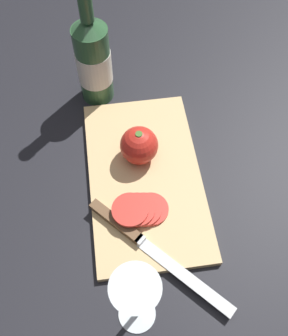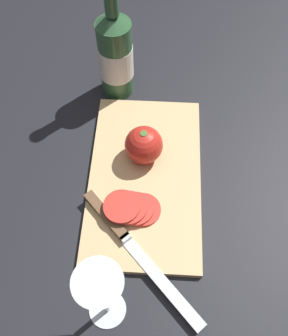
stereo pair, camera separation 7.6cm
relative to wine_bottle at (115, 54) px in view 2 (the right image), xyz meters
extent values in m
plane|color=black|center=(-0.31, -0.08, -0.11)|extent=(3.00, 3.00, 0.00)
cube|color=tan|center=(-0.24, -0.07, -0.10)|extent=(0.39, 0.22, 0.01)
cylinder|color=#2D5633|center=(0.00, 0.00, -0.01)|extent=(0.07, 0.07, 0.18)
cone|color=#2D5633|center=(0.00, 0.00, 0.09)|extent=(0.07, 0.07, 0.02)
cylinder|color=white|center=(0.00, 0.00, -0.02)|extent=(0.08, 0.08, 0.08)
cylinder|color=silver|center=(-0.50, -0.03, -0.10)|extent=(0.06, 0.06, 0.00)
cylinder|color=silver|center=(-0.50, -0.03, -0.06)|extent=(0.01, 0.01, 0.08)
cone|color=silver|center=(-0.50, -0.03, 0.02)|extent=(0.07, 0.07, 0.09)
cone|color=beige|center=(-0.50, -0.03, 0.00)|extent=(0.03, 0.03, 0.03)
sphere|color=red|center=(-0.19, -0.07, -0.05)|extent=(0.08, 0.08, 0.08)
cylinder|color=#47702D|center=(-0.19, -0.07, -0.02)|extent=(0.01, 0.01, 0.01)
cube|color=silver|center=(-0.45, -0.12, -0.09)|extent=(0.16, 0.15, 0.00)
cube|color=silver|center=(-0.38, -0.05, -0.08)|extent=(0.02, 0.02, 0.01)
cube|color=brown|center=(-0.33, -0.01, -0.08)|extent=(0.10, 0.09, 0.01)
cylinder|color=red|center=(-0.32, -0.08, -0.09)|extent=(0.07, 0.07, 0.01)
cylinder|color=red|center=(-0.32, -0.06, -0.08)|extent=(0.07, 0.07, 0.01)
cylinder|color=red|center=(-0.32, -0.05, -0.08)|extent=(0.07, 0.07, 0.01)
cylinder|color=red|center=(-0.32, -0.04, -0.07)|extent=(0.07, 0.07, 0.01)
camera|label=1|loc=(-0.63, -0.02, 0.59)|focal=42.00mm
camera|label=2|loc=(-0.63, -0.09, 0.59)|focal=42.00mm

